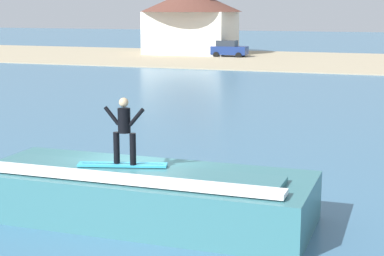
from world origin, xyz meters
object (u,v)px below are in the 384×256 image
at_px(wave_crest, 143,194).
at_px(surfboard, 122,165).
at_px(surfer, 124,127).
at_px(house_with_chimney, 191,17).
at_px(car_near_shore, 229,49).

bearing_deg(wave_crest, surfboard, -168.93).
bearing_deg(surfboard, surfer, -18.59).
bearing_deg(house_with_chimney, wave_crest, -71.96).
bearing_deg(car_near_shore, surfboard, -77.05).
height_order(surfer, car_near_shore, surfer).
relative_size(car_near_shore, house_with_chimney, 0.33).
xyz_separation_m(wave_crest, surfer, (-0.44, -0.13, 1.75)).
xyz_separation_m(car_near_shore, house_with_chimney, (-5.42, 3.00, 3.38)).
bearing_deg(car_near_shore, house_with_chimney, 151.00).
distance_m(wave_crest, surfer, 1.81).
relative_size(surfer, house_with_chimney, 0.15).
height_order(surfboard, car_near_shore, car_near_shore).
height_order(surfboard, surfer, surfer).
bearing_deg(surfer, car_near_shore, 103.03).
height_order(wave_crest, surfer, surfer).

